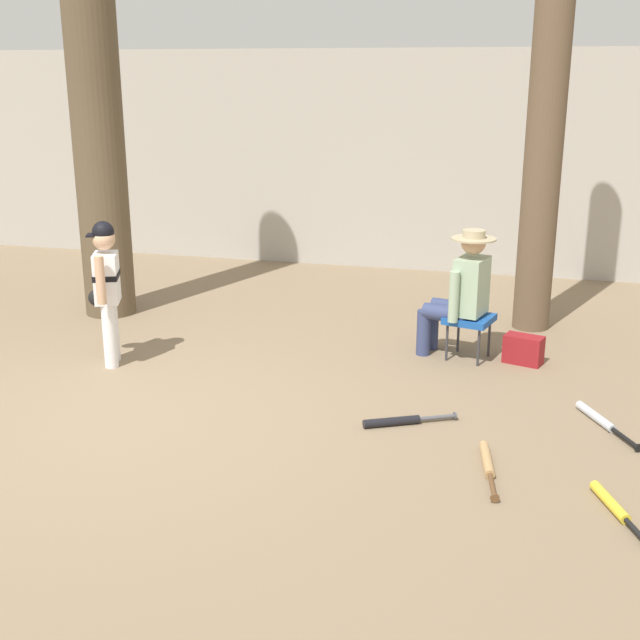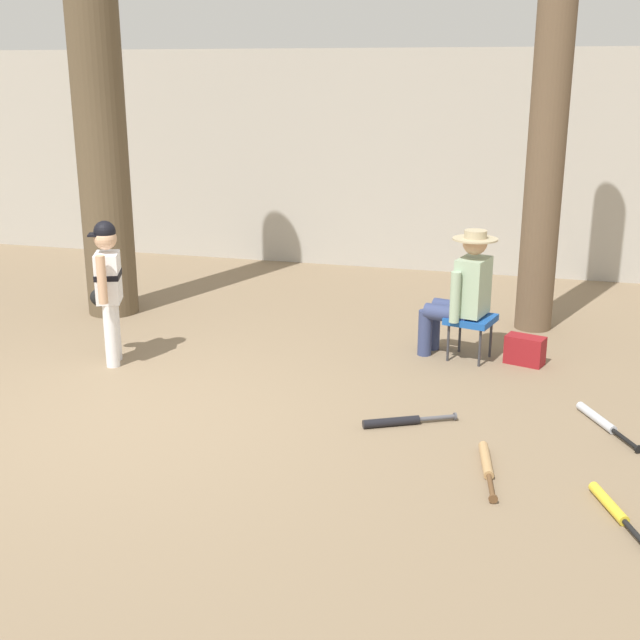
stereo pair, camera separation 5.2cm
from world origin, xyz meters
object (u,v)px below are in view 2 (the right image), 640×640
(bat_aluminum_silver, at_px, (601,421))
(tree_near_player, at_px, (99,111))
(bat_wood_tan, at_px, (487,464))
(young_ballplayer, at_px, (108,283))
(folding_stool, at_px, (471,321))
(handbag_beside_stool, at_px, (525,350))
(bat_black_composite, at_px, (399,421))
(tree_behind_spectator, at_px, (549,116))
(bat_yellow_trainer, at_px, (613,508))
(seated_spectator, at_px, (462,290))

(bat_aluminum_silver, bearing_deg, tree_near_player, 160.79)
(bat_wood_tan, bearing_deg, tree_near_player, 147.63)
(young_ballplayer, xyz_separation_m, bat_aluminum_silver, (4.21, -0.28, -0.71))
(folding_stool, xyz_separation_m, handbag_beside_stool, (0.50, -0.00, -0.23))
(bat_black_composite, bearing_deg, handbag_beside_stool, 62.30)
(tree_near_player, xyz_separation_m, folding_stool, (3.92, -0.52, -1.78))
(tree_behind_spectator, height_order, folding_stool, tree_behind_spectator)
(young_ballplayer, relative_size, folding_stool, 2.68)
(bat_yellow_trainer, xyz_separation_m, bat_wood_tan, (-0.78, 0.38, 0.00))
(tree_behind_spectator, xyz_separation_m, bat_yellow_trainer, (0.56, -3.70, -2.10))
(bat_yellow_trainer, bearing_deg, handbag_beside_stool, 103.36)
(bat_aluminum_silver, relative_size, bat_black_composite, 1.09)
(tree_near_player, relative_size, bat_aluminum_silver, 6.92)
(tree_behind_spectator, relative_size, bat_wood_tan, 6.18)
(young_ballplayer, distance_m, seated_spectator, 3.17)
(handbag_beside_stool, height_order, bat_yellow_trainer, handbag_beside_stool)
(tree_near_player, distance_m, handbag_beside_stool, 4.88)
(tree_behind_spectator, distance_m, handbag_beside_stool, 2.30)
(tree_near_player, relative_size, handbag_beside_stool, 15.06)
(young_ballplayer, bearing_deg, seated_spectator, 17.95)
(young_ballplayer, relative_size, bat_yellow_trainer, 1.89)
(tree_near_player, height_order, tree_behind_spectator, tree_near_player)
(bat_black_composite, bearing_deg, seated_spectator, 80.92)
(seated_spectator, distance_m, handbag_beside_stool, 0.78)
(tree_behind_spectator, bearing_deg, bat_wood_tan, -93.69)
(tree_near_player, distance_m, seated_spectator, 4.14)
(tree_near_player, height_order, seated_spectator, tree_near_player)
(handbag_beside_stool, distance_m, bat_black_composite, 1.85)
(seated_spectator, bearing_deg, bat_yellow_trainer, -65.06)
(handbag_beside_stool, bearing_deg, bat_wood_tan, -94.45)
(folding_stool, xyz_separation_m, bat_yellow_trainer, (1.10, -2.56, -0.33))
(bat_black_composite, bearing_deg, young_ballplayer, 166.00)
(handbag_beside_stool, height_order, bat_black_composite, handbag_beside_stool)
(handbag_beside_stool, bearing_deg, tree_behind_spectator, 87.77)
(young_ballplayer, relative_size, bat_black_composite, 1.93)
(young_ballplayer, bearing_deg, bat_yellow_trainer, -20.81)
(bat_aluminum_silver, distance_m, bat_black_composite, 1.52)
(tree_behind_spectator, distance_m, folding_stool, 2.17)
(tree_behind_spectator, relative_size, bat_aluminum_silver, 6.39)
(young_ballplayer, distance_m, bat_wood_tan, 3.72)
(young_ballplayer, xyz_separation_m, folding_stool, (3.11, 0.95, -0.38))
(bat_yellow_trainer, distance_m, bat_wood_tan, 0.86)
(young_ballplayer, relative_size, handbag_beside_stool, 3.84)
(bat_aluminum_silver, bearing_deg, folding_stool, 131.78)
(tree_near_player, height_order, young_ballplayer, tree_near_player)
(folding_stool, xyz_separation_m, bat_wood_tan, (0.33, -2.17, -0.33))
(folding_stool, relative_size, bat_aluminum_silver, 0.66)
(tree_behind_spectator, relative_size, bat_yellow_trainer, 6.85)
(tree_near_player, relative_size, seated_spectator, 4.26)
(tree_behind_spectator, relative_size, folding_stool, 9.70)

